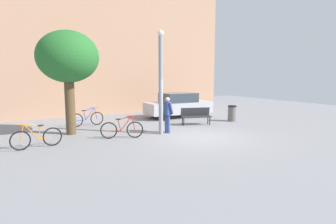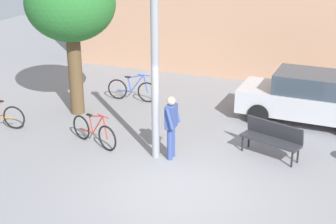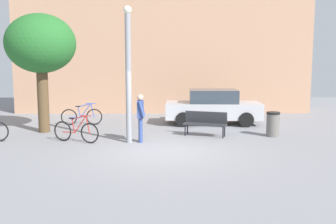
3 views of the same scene
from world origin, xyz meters
TOP-DOWN VIEW (x-y plane):
  - ground_plane at (0.00, 0.00)m, footprint 36.00×36.00m
  - building_facade at (0.00, 9.79)m, footprint 15.90×2.00m
  - lamppost at (-1.14, 1.40)m, footprint 0.28×0.28m
  - person_by_lamppost at (-0.74, 1.49)m, footprint 0.28×0.59m
  - park_bench at (1.63, 2.56)m, footprint 1.67×0.97m
  - plaza_tree at (-4.70, 3.43)m, footprint 2.69×2.69m
  - bicycle_red at (-2.98, 1.47)m, footprint 1.71×0.70m
  - bicycle_blue at (-3.56, 5.13)m, footprint 1.81×0.16m
  - parked_car_silver at (2.26, 5.34)m, footprint 4.26×1.94m
  - trash_bin at (4.15, 2.45)m, footprint 0.50×0.50m

SIDE VIEW (x-z plane):
  - ground_plane at x=0.00m, z-range 0.00..0.00m
  - bicycle_red at x=-2.98m, z-range -0.10..0.87m
  - bicycle_blue at x=-3.56m, z-range -0.10..0.87m
  - trash_bin at x=4.15m, z-range 0.00..0.93m
  - park_bench at x=1.63m, z-range 0.08..1.01m
  - parked_car_silver at x=2.26m, z-range 0.00..1.55m
  - person_by_lamppost at x=-0.74m, z-range 0.13..1.80m
  - lamppost at x=-1.14m, z-range 0.14..4.77m
  - plaza_tree at x=-4.70m, z-range 1.11..5.74m
  - building_facade at x=0.00m, z-range 0.00..9.91m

